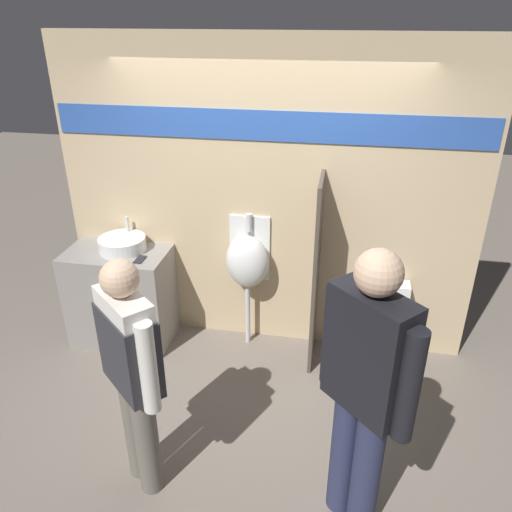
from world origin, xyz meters
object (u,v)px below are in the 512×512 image
at_px(person_in_vest, 132,365).
at_px(person_with_lanyard, 364,387).
at_px(cell_phone, 140,260).
at_px(toilet, 383,339).
at_px(sink_basin, 122,244).
at_px(urinal_near_counter, 248,261).

height_order(person_in_vest, person_with_lanyard, person_with_lanyard).
bearing_deg(cell_phone, toilet, 1.95).
bearing_deg(cell_phone, person_with_lanyard, -37.06).
distance_m(cell_phone, person_in_vest, 1.49).
relative_size(sink_basin, urinal_near_counter, 0.33).
height_order(urinal_near_counter, person_in_vest, person_in_vest).
distance_m(sink_basin, cell_phone, 0.28).
distance_m(toilet, person_with_lanyard, 1.66).
height_order(sink_basin, person_in_vest, person_in_vest).
relative_size(urinal_near_counter, person_in_vest, 0.77).
bearing_deg(urinal_near_counter, toilet, -8.27).
bearing_deg(urinal_near_counter, person_in_vest, -102.71).
bearing_deg(sink_basin, urinal_near_counter, 4.55).
relative_size(sink_basin, person_in_vest, 0.25).
relative_size(cell_phone, urinal_near_counter, 0.11).
distance_m(sink_basin, person_in_vest, 1.72).
height_order(urinal_near_counter, toilet, urinal_near_counter).
bearing_deg(toilet, person_in_vest, -137.32).
relative_size(sink_basin, cell_phone, 2.98).
xyz_separation_m(sink_basin, urinal_near_counter, (1.12, 0.09, -0.11)).
bearing_deg(urinal_near_counter, cell_phone, -164.41).
xyz_separation_m(urinal_near_counter, person_with_lanyard, (0.98, -1.66, 0.16)).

